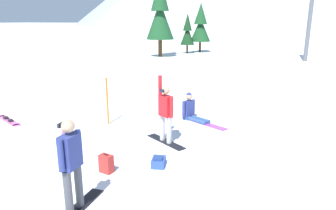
# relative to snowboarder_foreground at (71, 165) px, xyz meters

# --- Properties ---
(snowboarder_foreground) EXTENTS (0.33, 1.60, 1.83)m
(snowboarder_foreground) POSITION_rel_snowboarder_foreground_xyz_m (0.00, 0.00, 0.00)
(snowboarder_foreground) COLOR black
(snowboarder_foreground) RESTS_ON ground_plane
(snowboarder_midground) EXTENTS (1.45, 1.00, 1.97)m
(snowboarder_midground) POSITION_rel_snowboarder_foreground_xyz_m (0.35, 3.82, -0.05)
(snowboarder_midground) COLOR black
(snowboarder_midground) RESTS_ON ground_plane
(snowboarder_background) EXTENTS (1.78, 1.15, 1.00)m
(snowboarder_background) POSITION_rel_snowboarder_foreground_xyz_m (0.48, 6.13, -0.63)
(snowboarder_background) COLOR #335184
(snowboarder_background) RESTS_ON ground_plane
(loose_snowboard_near_right) EXTENTS (1.78, 0.96, 0.09)m
(loose_snowboard_near_right) POSITION_rel_snowboarder_foreground_xyz_m (-5.70, 3.68, -0.95)
(loose_snowboard_near_right) COLOR pink
(loose_snowboard_near_right) RESTS_ON ground_plane
(loose_snowboard_far_spare) EXTENTS (1.15, 1.51, 0.27)m
(loose_snowboard_far_spare) POSITION_rel_snowboarder_foreground_xyz_m (-2.29, 2.48, -0.83)
(loose_snowboard_far_spare) COLOR pink
(loose_snowboard_far_spare) RESTS_ON ground_plane
(backpack_blue) EXTENTS (0.41, 0.55, 0.26)m
(backpack_blue) POSITION_rel_snowboarder_foreground_xyz_m (0.75, 2.31, -0.86)
(backpack_blue) COLOR #2D4C9E
(backpack_blue) RESTS_ON ground_plane
(backpack_red) EXTENTS (0.35, 0.31, 0.47)m
(backpack_red) POSITION_rel_snowboarder_foreground_xyz_m (-0.29, 1.58, -0.76)
(backpack_red) COLOR red
(backpack_red) RESTS_ON ground_plane
(trail_marker_pole) EXTENTS (0.06, 0.06, 1.64)m
(trail_marker_pole) POSITION_rel_snowboarder_foreground_xyz_m (-2.13, 4.67, -0.15)
(trail_marker_pole) COLOR orange
(trail_marker_pole) RESTS_ON ground_plane
(pine_tree_young) EXTENTS (2.71, 2.71, 7.71)m
(pine_tree_young) POSITION_rel_snowboarder_foreground_xyz_m (-8.32, 24.57, 3.22)
(pine_tree_young) COLOR #472D19
(pine_tree_young) RESTS_ON ground_plane
(pine_tree_slender) EXTENTS (1.52, 1.52, 4.26)m
(pine_tree_slender) POSITION_rel_snowboarder_foreground_xyz_m (-6.75, 28.54, 1.35)
(pine_tree_slender) COLOR #472D19
(pine_tree_slender) RESTS_ON ground_plane
(pine_tree_broad) EXTENTS (2.30, 2.30, 5.42)m
(pine_tree_broad) POSITION_rel_snowboarder_foreground_xyz_m (-5.80, 30.38, 1.98)
(pine_tree_broad) COLOR #472D19
(pine_tree_broad) RESTS_ON ground_plane
(ski_lift_tower) EXTENTS (3.04, 0.36, 8.56)m
(ski_lift_tower) POSITION_rel_snowboarder_foreground_xyz_m (5.08, 25.91, 3.95)
(ski_lift_tower) COLOR #595B60
(ski_lift_tower) RESTS_ON ground_plane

